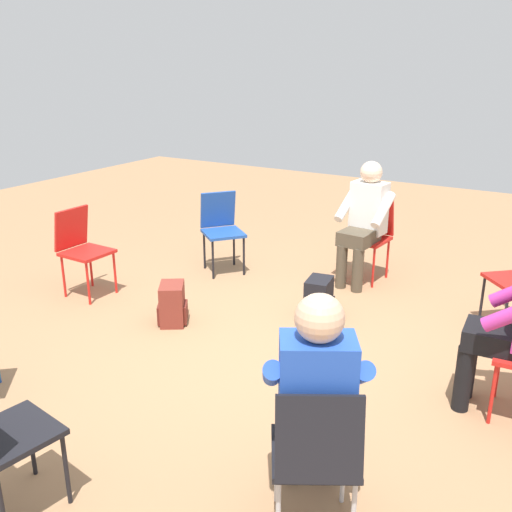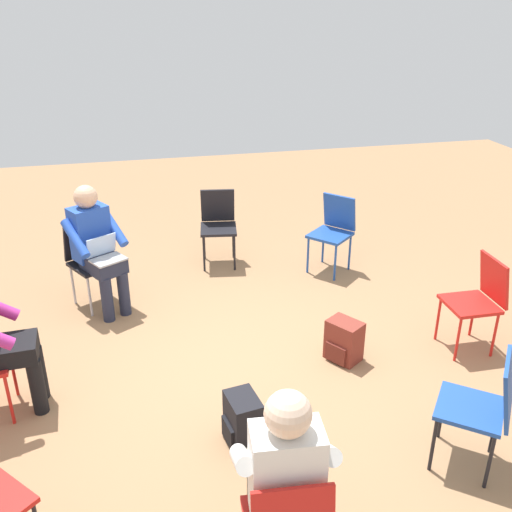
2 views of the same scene
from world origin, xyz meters
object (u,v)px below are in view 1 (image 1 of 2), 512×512
chair_northeast (221,226)px  person_in_white (364,217)px  chair_north (81,245)px  chair_southwest (316,452)px  chair_east (370,232)px  backpack_near_laptop_user (172,306)px  backpack_by_empty_chair (319,300)px  person_with_laptop (314,394)px

chair_northeast → person_in_white: (0.44, -1.43, 0.20)m
chair_north → chair_southwest: 3.62m
chair_east → backpack_near_laptop_user: size_ratio=2.36×
chair_northeast → backpack_near_laptop_user: size_ratio=2.36×
person_in_white → chair_southwest: bearing=112.7°
backpack_near_laptop_user → backpack_by_empty_chair: 1.29m
chair_north → person_with_laptop: bearing=66.7°
chair_north → person_with_laptop: size_ratio=0.69×
person_with_laptop → backpack_by_empty_chair: (2.15, 0.96, -0.53)m
chair_north → backpack_by_empty_chair: size_ratio=2.36×
person_in_white → chair_north: bearing=42.8°
person_with_laptop → backpack_near_laptop_user: (1.38, 1.99, -0.53)m
backpack_near_laptop_user → backpack_by_empty_chair: bearing=-53.3°
chair_northeast → chair_east: 1.57m
chair_southwest → backpack_near_laptop_user: chair_southwest is taller
person_in_white → person_with_laptop: bearing=112.1°
chair_southwest → backpack_near_laptop_user: bearing=113.8°
chair_east → person_in_white: size_ratio=0.69×
person_with_laptop → chair_east: bearing=75.7°
backpack_by_empty_chair → chair_northeast: bearing=68.3°
backpack_near_laptop_user → chair_northeast: bearing=16.2°
chair_north → chair_southwest: (-1.61, -3.24, 0.00)m
person_with_laptop → backpack_near_laptop_user: bearing=115.4°
chair_north → chair_northeast: bearing=149.8°
chair_southwest → chair_east: bearing=76.4°
backpack_by_empty_chair → backpack_near_laptop_user: bearing=126.7°
backpack_by_empty_chair → chair_east: bearing=-1.4°
chair_northeast → person_in_white: bearing=146.0°
backpack_by_empty_chair → person_with_laptop: bearing=-155.9°
chair_northeast → chair_north: size_ratio=1.00×
chair_northeast → person_in_white: size_ratio=0.69×
chair_east → person_in_white: bearing=90.0°
person_in_white → backpack_near_laptop_user: (-1.77, 1.05, -0.54)m
chair_southwest → person_with_laptop: (0.15, 0.08, 0.20)m
chair_north → person_in_white: bearing=129.0°
person_with_laptop → backpack_near_laptop_user: person_with_laptop is taller
chair_southwest → person_with_laptop: size_ratio=0.69×
chair_southwest → person_in_white: (3.30, 1.03, 0.20)m
chair_east → backpack_near_laptop_user: (-1.94, 1.06, -0.34)m
backpack_by_empty_chair → chair_southwest: bearing=-155.5°
chair_east → backpack_near_laptop_user: 2.24m
chair_east → chair_southwest: (-3.46, -1.02, 0.00)m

